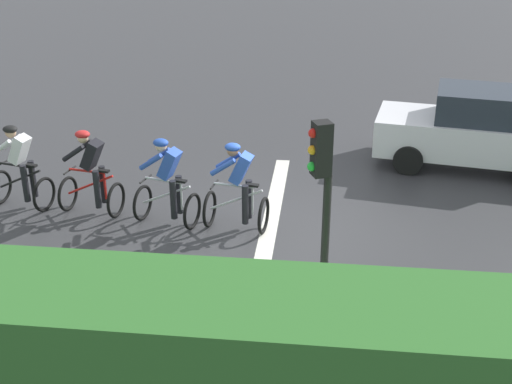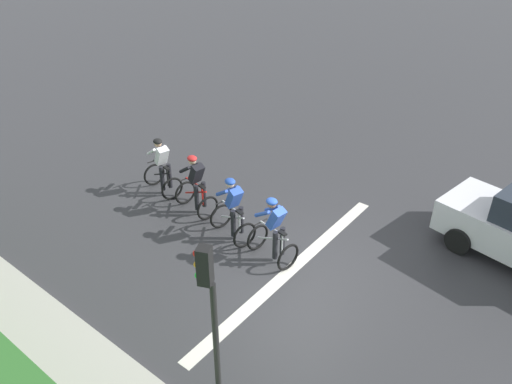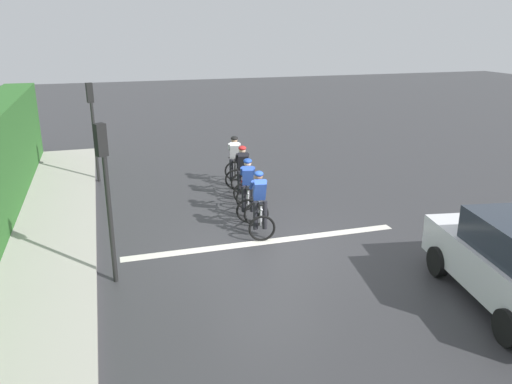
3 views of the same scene
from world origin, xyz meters
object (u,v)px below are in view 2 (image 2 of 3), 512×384
object	(u,v)px
cyclist_lead	(162,168)
cyclist_second	(196,186)
cyclist_mid	(233,211)
cyclist_fourth	(274,232)
traffic_light_near_crossing	(210,307)

from	to	relation	value
cyclist_lead	cyclist_second	world-z (taller)	same
cyclist_lead	cyclist_second	distance (m)	1.44
cyclist_lead	cyclist_mid	distance (m)	2.99
cyclist_lead	cyclist_fourth	xyz separation A→B (m)	(-0.47, -4.26, 0.00)
cyclist_fourth	cyclist_mid	bearing A→B (deg)	86.87
cyclist_lead	cyclist_second	size ratio (longest dim) A/B	1.00
cyclist_lead	cyclist_mid	world-z (taller)	same
cyclist_second	traffic_light_near_crossing	xyz separation A→B (m)	(-4.02, -4.33, 1.43)
cyclist_lead	cyclist_second	bearing A→B (deg)	-94.78
traffic_light_near_crossing	cyclist_second	bearing A→B (deg)	47.15
cyclist_mid	traffic_light_near_crossing	bearing A→B (deg)	-143.11
cyclist_lead	traffic_light_near_crossing	distance (m)	7.25
cyclist_lead	traffic_light_near_crossing	world-z (taller)	traffic_light_near_crossing
cyclist_second	cyclist_fourth	size ratio (longest dim) A/B	1.00
cyclist_mid	cyclist_fourth	bearing A→B (deg)	-93.13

